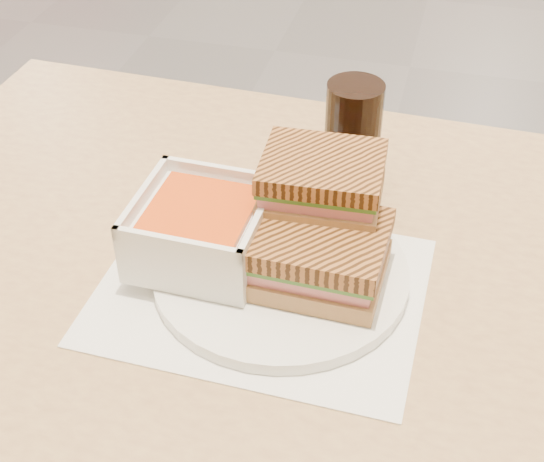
% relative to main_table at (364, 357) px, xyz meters
% --- Properties ---
extents(main_table, '(1.22, 0.74, 0.75)m').
position_rel_main_table_xyz_m(main_table, '(0.00, 0.00, 0.00)').
color(main_table, tan).
rests_on(main_table, ground).
extents(tray_liner, '(0.33, 0.26, 0.00)m').
position_rel_main_table_xyz_m(tray_liner, '(-0.11, -0.04, 0.11)').
color(tray_liner, white).
rests_on(tray_liner, main_table).
extents(plate, '(0.26, 0.26, 0.01)m').
position_rel_main_table_xyz_m(plate, '(-0.09, -0.02, 0.12)').
color(plate, white).
rests_on(plate, tray_liner).
extents(soup_bowl, '(0.13, 0.13, 0.07)m').
position_rel_main_table_xyz_m(soup_bowl, '(-0.18, -0.02, 0.16)').
color(soup_bowl, white).
rests_on(soup_bowl, plate).
extents(panini_lower, '(0.14, 0.12, 0.06)m').
position_rel_main_table_xyz_m(panini_lower, '(-0.06, -0.02, 0.16)').
color(panini_lower, tan).
rests_on(panini_lower, plate).
extents(panini_upper, '(0.13, 0.11, 0.05)m').
position_rel_main_table_xyz_m(panini_upper, '(-0.06, 0.03, 0.21)').
color(panini_upper, tan).
rests_on(panini_upper, panini_lower).
extents(cola_glass, '(0.06, 0.06, 0.14)m').
position_rel_main_table_xyz_m(cola_glass, '(-0.05, 0.16, 0.18)').
color(cola_glass, black).
rests_on(cola_glass, main_table).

